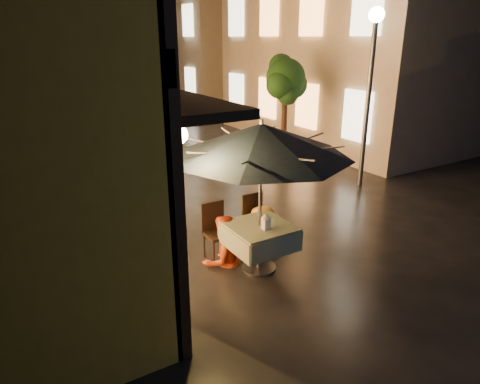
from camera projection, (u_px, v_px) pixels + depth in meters
ground at (323, 242)px, 7.93m from camera, size 90.00×90.00×0.00m
east_building_near at (365, 42)px, 15.64m from camera, size 7.30×9.30×6.80m
east_building_far at (216, 36)px, 24.80m from camera, size 7.30×10.30×7.30m
street_tree at (286, 81)px, 11.91m from camera, size 1.43×1.20×3.15m
streetlamp_near at (371, 67)px, 10.01m from camera, size 0.36×0.36×4.23m
streetlamp_far at (172, 52)px, 19.65m from camera, size 0.36×0.36×4.23m
cafe_table at (259, 236)px, 6.81m from camera, size 0.99×0.99×0.78m
patio_umbrella at (261, 140)px, 6.28m from camera, size 2.75×2.75×2.46m
cafe_chair_left at (216, 228)px, 7.23m from camera, size 0.42×0.42×0.97m
cafe_chair_right at (255, 218)px, 7.62m from camera, size 0.42×0.42×0.97m
table_lantern at (266, 221)px, 6.56m from camera, size 0.16×0.16×0.25m
person_orange at (222, 218)px, 6.96m from camera, size 0.85×0.70×1.61m
person_yellow at (263, 208)px, 7.37m from camera, size 1.06×0.65×1.60m
bicycle_0 at (110, 185)px, 9.65m from camera, size 1.74×1.05×0.86m
bicycle_1 at (107, 171)px, 10.57m from camera, size 1.56×0.74×0.90m
bicycle_2 at (99, 167)px, 10.83m from camera, size 1.91×1.03×0.95m
bicycle_3 at (87, 158)px, 11.72m from camera, size 1.57×0.68×0.91m
bicycle_4 at (98, 154)px, 12.30m from camera, size 1.66×0.99×0.82m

